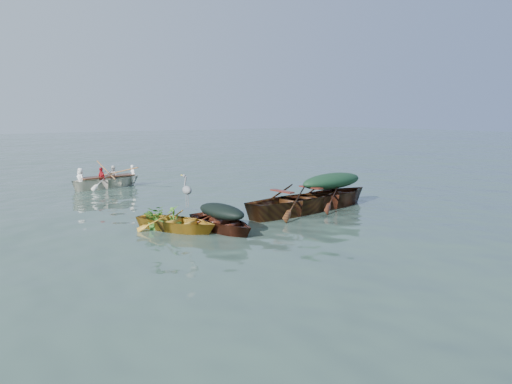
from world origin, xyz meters
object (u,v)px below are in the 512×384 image
at_px(dark_covered_boat, 222,231).
at_px(rowed_boat, 108,188).
at_px(open_wooden_boat, 297,214).
at_px(heron, 187,195).
at_px(green_tarp_boat, 331,207).
at_px(yellow_dinghy, 177,230).

distance_m(dark_covered_boat, rowed_boat, 9.36).
bearing_deg(dark_covered_boat, open_wooden_boat, 5.51).
bearing_deg(rowed_boat, dark_covered_boat, 171.71).
xyz_separation_m(dark_covered_boat, heron, (-0.51, 1.01, 0.87)).
bearing_deg(green_tarp_boat, rowed_boat, 21.00).
bearing_deg(green_tarp_boat, dark_covered_boat, 91.92).
distance_m(open_wooden_boat, rowed_boat, 9.27).
height_order(open_wooden_boat, heron, heron).
distance_m(dark_covered_boat, green_tarp_boat, 4.86).
xyz_separation_m(open_wooden_boat, heron, (-3.58, 0.34, 0.87)).
distance_m(rowed_boat, heron, 8.41).
height_order(yellow_dinghy, dark_covered_boat, yellow_dinghy).
relative_size(yellow_dinghy, dark_covered_boat, 0.95).
xyz_separation_m(green_tarp_boat, heron, (-5.27, 0.06, 0.87)).
distance_m(yellow_dinghy, green_tarp_boat, 5.75).
height_order(dark_covered_boat, rowed_boat, rowed_boat).
bearing_deg(rowed_boat, yellow_dinghy, 165.34).
xyz_separation_m(yellow_dinghy, green_tarp_boat, (5.74, 0.24, 0.00)).
relative_size(yellow_dinghy, heron, 3.33).
height_order(dark_covered_boat, open_wooden_boat, open_wooden_boat).
height_order(rowed_boat, heron, heron).
bearing_deg(rowed_boat, open_wooden_boat, -168.91).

